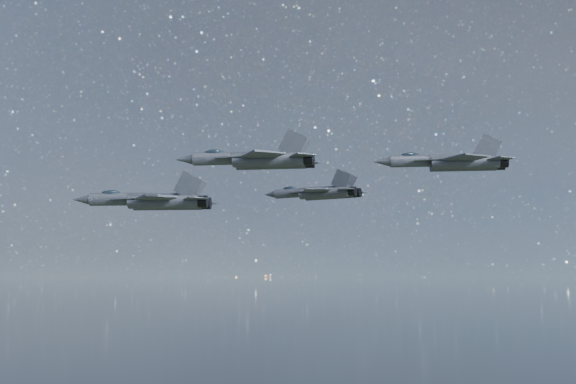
# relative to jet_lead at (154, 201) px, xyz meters

# --- Properties ---
(jet_lead) EXTENTS (19.44, 13.58, 4.89)m
(jet_lead) POSITION_rel_jet_lead_xyz_m (0.00, 0.00, 0.00)
(jet_lead) COLOR #30333C
(jet_left) EXTENTS (16.87, 11.39, 4.25)m
(jet_left) POSITION_rel_jet_lead_xyz_m (19.10, 17.80, 2.78)
(jet_left) COLOR #30333C
(jet_right) EXTENTS (16.02, 11.30, 4.05)m
(jet_right) POSITION_rel_jet_lead_xyz_m (17.36, -12.91, 2.64)
(jet_right) COLOR #30333C
(jet_slot) EXTENTS (16.56, 11.63, 4.18)m
(jet_slot) POSITION_rel_jet_lead_xyz_m (38.29, -0.31, 3.76)
(jet_slot) COLOR #30333C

